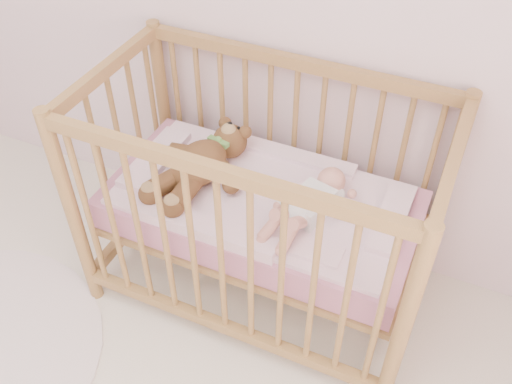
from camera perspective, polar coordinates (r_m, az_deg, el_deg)
The scene contains 5 objects.
crib at distance 2.27m, azimuth 0.52°, elevation -1.44°, with size 1.36×0.76×1.00m, color #9F7343, non-canonical shape.
mattress at distance 2.28m, azimuth 0.51°, elevation -1.71°, with size 1.22×0.62×0.13m, color #C37A99.
blanket at distance 2.23m, azimuth 0.53°, elevation -0.34°, with size 1.10×0.58×0.06m, color #EFA4C3, non-canonical shape.
baby at distance 2.11m, azimuth 5.46°, elevation -0.75°, with size 0.24×0.49×0.12m, color white, non-canonical shape.
teddy_bear at distance 2.25m, azimuth -5.70°, elevation 2.77°, with size 0.40×0.57×0.16m, color brown, non-canonical shape.
Camera 1 is at (1.07, 0.11, 2.08)m, focal length 40.00 mm.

